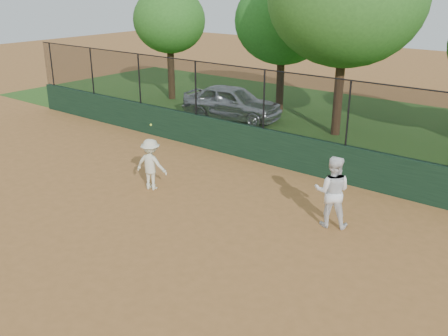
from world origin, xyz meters
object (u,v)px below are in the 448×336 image
Objects in this scene: player_second at (332,192)px; tree_0 at (169,21)px; parked_car at (232,102)px; tree_1 at (283,21)px; player_main at (151,164)px.

tree_0 is at bearing -53.90° from player_second.
parked_car is at bearing -61.79° from player_second.
player_second is (8.33, -6.81, 0.17)m from parked_car.
tree_1 is at bearing 10.29° from tree_0.
parked_car is 8.48m from player_main.
parked_car is 0.74× the size of tree_1.
tree_0 reaches higher than player_main.
tree_0 is (-5.00, 1.32, 3.23)m from parked_car.
player_main is at bearing -10.62° from player_second.
tree_0 is 6.10m from tree_1.
player_main is (3.01, -7.93, 0.01)m from parked_car.
player_second is at bearing -51.49° from tree_1.
parked_car is at bearing -14.78° from tree_0.
parked_car is 2.41× the size of player_second.
tree_1 is (0.99, 2.41, 3.39)m from parked_car.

